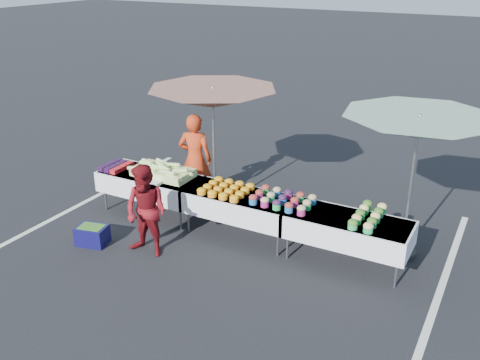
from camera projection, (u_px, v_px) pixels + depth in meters
The scene contains 17 objects.
ground at pixel (240, 235), 8.87m from camera, with size 80.00×80.00×0.00m, color black.
stripe_left at pixel (94, 197), 10.28m from camera, with size 0.10×5.00×0.00m, color silver.
stripe_right at pixel (441, 288), 7.46m from camera, with size 0.10×5.00×0.00m, color silver.
table_left at pixel (151, 183), 9.44m from camera, with size 1.86×0.81×0.75m.
table_center at pixel (240, 204), 8.64m from camera, with size 1.86×0.81×0.75m.
table_right at pixel (347, 229), 7.85m from camera, with size 1.86×0.81×0.75m.
berry_punnets at pixel (116, 166), 9.62m from camera, with size 0.40×0.54×0.08m.
corn_pile at pixel (163, 171), 9.26m from camera, with size 1.16×0.57×0.26m.
plastic_bags at pixel (153, 182), 8.99m from camera, with size 0.30×0.25×0.05m, color white.
carrot_bowls at pixel (226, 189), 8.66m from camera, with size 0.75×0.69×0.11m.
potato_cups at pixel (283, 199), 8.22m from camera, with size 0.94×0.58×0.16m.
bean_baskets at pixel (368, 216), 7.71m from camera, with size 0.36×0.86×0.15m.
vendor at pixel (195, 159), 9.78m from camera, with size 0.62×0.41×1.71m, color #BD3715.
customer at pixel (146, 211), 8.06m from camera, with size 0.71×0.55×1.46m, color maroon.
umbrella_left at pixel (213, 99), 9.01m from camera, with size 2.48×2.48×2.27m.
umbrella_right at pixel (418, 128), 7.51m from camera, with size 2.67×2.67×2.26m.
storage_bin at pixel (92, 235), 8.56m from camera, with size 0.54×0.44×0.31m.
Camera 1 is at (3.74, -6.88, 4.27)m, focal length 40.00 mm.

